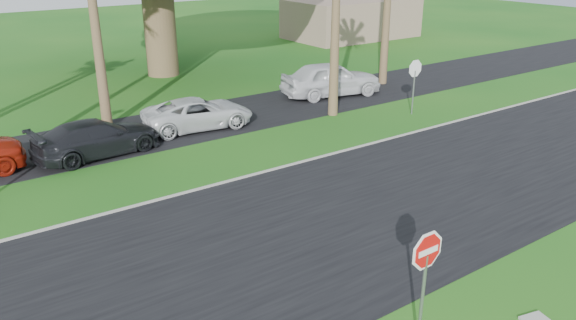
# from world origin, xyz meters

# --- Properties ---
(ground) EXTENTS (120.00, 120.00, 0.00)m
(ground) POSITION_xyz_m (0.00, 0.00, 0.00)
(ground) COLOR #134F14
(ground) RESTS_ON ground
(road) EXTENTS (120.00, 8.00, 0.02)m
(road) POSITION_xyz_m (0.00, 2.00, 0.01)
(road) COLOR black
(road) RESTS_ON ground
(parking_strip) EXTENTS (120.00, 5.00, 0.02)m
(parking_strip) POSITION_xyz_m (0.00, 12.50, 0.01)
(parking_strip) COLOR black
(parking_strip) RESTS_ON ground
(curb) EXTENTS (120.00, 0.12, 0.06)m
(curb) POSITION_xyz_m (0.00, 6.05, 0.03)
(curb) COLOR gray
(curb) RESTS_ON ground
(stop_sign_near) EXTENTS (1.05, 0.07, 2.62)m
(stop_sign_near) POSITION_xyz_m (0.50, -3.00, 1.77)
(stop_sign_near) COLOR gray
(stop_sign_near) RESTS_ON ground
(stop_sign_far) EXTENTS (1.05, 0.07, 2.62)m
(stop_sign_far) POSITION_xyz_m (12.00, 8.00, 1.77)
(stop_sign_far) COLOR gray
(stop_sign_far) RESTS_ON ground
(building_far) EXTENTS (10.00, 6.00, 3.00)m
(building_far) POSITION_xyz_m (24.00, 26.00, 1.50)
(building_far) COLOR gray
(building_far) RESTS_ON ground
(car_dark) EXTENTS (4.78, 2.38, 1.33)m
(car_dark) POSITION_xyz_m (-1.35, 10.94, 0.67)
(car_dark) COLOR black
(car_dark) RESTS_ON ground
(car_minivan) EXTENTS (4.81, 2.65, 1.27)m
(car_minivan) POSITION_xyz_m (3.13, 11.71, 0.64)
(car_minivan) COLOR silver
(car_minivan) RESTS_ON ground
(car_pickup) EXTENTS (5.39, 3.05, 1.73)m
(car_pickup) POSITION_xyz_m (10.99, 12.60, 0.86)
(car_pickup) COLOR silver
(car_pickup) RESTS_ON ground
(utility_slab) EXTENTS (0.62, 0.47, 0.06)m
(utility_slab) POSITION_xyz_m (3.03, -3.91, 0.03)
(utility_slab) COLOR #979890
(utility_slab) RESTS_ON ground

